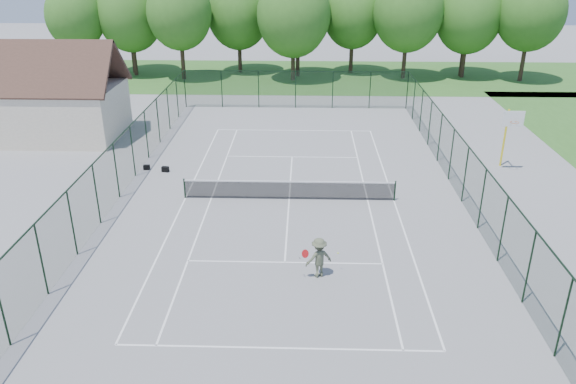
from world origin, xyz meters
The scene contains 11 objects.
ground centered at (0.00, 0.00, 0.00)m, with size 140.00×140.00×0.00m, color gray.
grass_far centered at (0.00, 30.00, 0.01)m, with size 80.00×16.00×0.01m, color #386D29.
court_lines centered at (0.00, 0.00, 0.00)m, with size 11.05×23.85×0.01m.
tennis_net centered at (0.00, 0.00, 0.58)m, with size 11.08×0.08×1.10m.
fence_enclosure centered at (0.00, 0.00, 1.56)m, with size 18.05×36.05×3.02m.
utility_building centered at (-16.00, 10.00, 3.12)m, with size 8.60×6.27×6.63m.
tree_line_far centered at (0.00, 30.00, 5.99)m, with size 39.40×6.40×9.70m.
basketball_goal centered at (12.64, 4.78, 2.57)m, with size 1.20×1.43×3.65m.
sports_bag_a centered at (-8.59, 3.96, 0.14)m, with size 0.36×0.22×0.29m, color black.
sports_bag_b centered at (-7.40, 3.66, 0.16)m, with size 0.40×0.25×0.31m, color black.
tennis_player centered at (1.40, -7.41, 0.85)m, with size 1.69×1.00×1.70m.
Camera 1 is at (0.76, -26.80, 12.30)m, focal length 35.00 mm.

